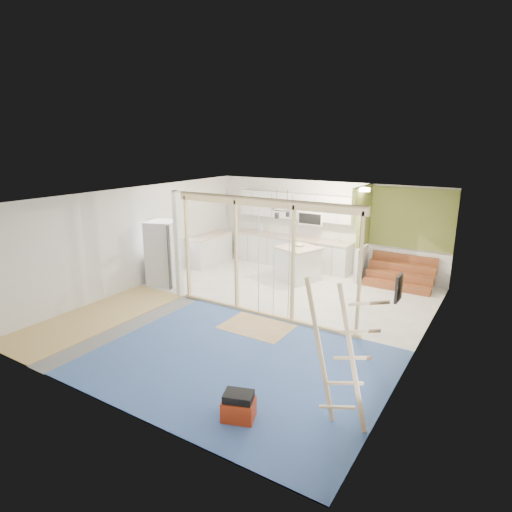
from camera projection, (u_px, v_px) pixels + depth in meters
The scene contains 17 objects.
room at pixel (251, 257), 9.20m from camera, with size 7.01×8.01×2.61m.
floor_overlays at pixel (256, 312), 9.55m from camera, with size 7.00×8.00×0.03m.
stud_frame at pixel (241, 242), 9.26m from camera, with size 4.66×0.14×2.60m.
base_cabinets at pixel (266, 251), 12.99m from camera, with size 4.45×2.24×0.93m.
upper_cabinets at pixel (297, 207), 12.62m from camera, with size 3.60×0.41×0.85m.
green_partition at pixel (391, 249), 11.25m from camera, with size 2.25×1.51×2.60m.
pot_rack at pixel (281, 211), 10.72m from camera, with size 0.52×0.52×0.72m.
sheathing_panel at pixel (389, 326), 5.79m from camera, with size 0.02×4.00×2.60m, color tan.
electrical_panel at pixel (399, 288), 6.21m from camera, with size 0.04×0.30×0.40m, color #343439.
ceiling_light at pixel (363, 190), 10.62m from camera, with size 0.32×0.32×0.08m, color #FFEABF.
fridge at pixel (163, 253), 11.23m from camera, with size 0.96×0.93×1.71m.
island at pixel (298, 264), 11.57m from camera, with size 1.26×1.26×0.96m.
bowl at pixel (300, 245), 11.51m from camera, with size 0.24×0.24×0.06m, color silver.
soap_bottle_a at pixel (262, 227), 13.42m from camera, with size 0.13×0.13×0.33m, color silver.
soap_bottle_b at pixel (338, 239), 12.13m from camera, with size 0.08×0.08×0.17m, color silver.
toolbox at pixel (239, 407), 5.85m from camera, with size 0.52×0.46×0.42m.
ladder at pixel (340, 356), 5.52m from camera, with size 1.08×0.13×2.02m.
Camera 1 is at (4.76, -7.48, 3.73)m, focal length 30.00 mm.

